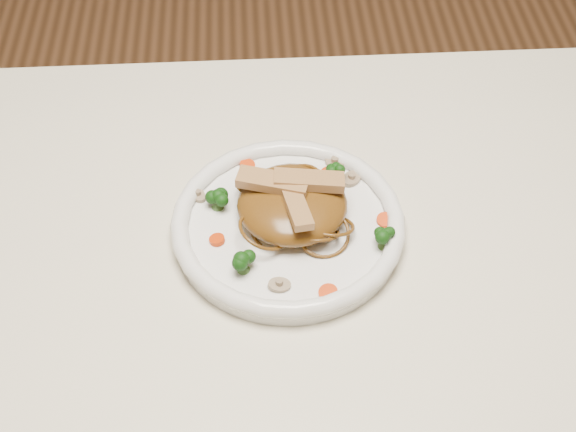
{
  "coord_description": "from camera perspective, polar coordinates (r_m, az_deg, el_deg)",
  "views": [
    {
      "loc": [
        -0.03,
        -0.54,
        1.46
      ],
      "look_at": [
        0.01,
        0.08,
        0.78
      ],
      "focal_mm": 52.43,
      "sensor_mm": 36.0,
      "label": 1
    }
  ],
  "objects": [
    {
      "name": "carrot_0",
      "position": [
        0.98,
        2.83,
        2.89
      ],
      "size": [
        0.02,
        0.02,
        0.0
      ],
      "primitive_type": "cylinder",
      "rotation": [
        0.0,
        0.0,
        -0.07
      ],
      "color": "#D53B07",
      "rests_on": "plate"
    },
    {
      "name": "carrot_3",
      "position": [
        0.99,
        -2.77,
        3.45
      ],
      "size": [
        0.02,
        0.02,
        0.0
      ],
      "primitive_type": "cylinder",
      "rotation": [
        0.0,
        0.0,
        0.37
      ],
      "color": "#D53B07",
      "rests_on": "plate"
    },
    {
      "name": "mushroom_1",
      "position": [
        0.97,
        4.32,
        2.52
      ],
      "size": [
        0.04,
        0.04,
        0.01
      ],
      "primitive_type": "cylinder",
      "rotation": [
        0.0,
        0.0,
        0.83
      ],
      "color": "gray",
      "rests_on": "plate"
    },
    {
      "name": "mushroom_2",
      "position": [
        0.96,
        -6.1,
        1.38
      ],
      "size": [
        0.03,
        0.03,
        0.01
      ],
      "primitive_type": "cylinder",
      "rotation": [
        0.0,
        0.0,
        -0.94
      ],
      "color": "gray",
      "rests_on": "plate"
    },
    {
      "name": "carrot_2",
      "position": [
        0.93,
        6.6,
        -0.27
      ],
      "size": [
        0.02,
        0.02,
        0.0
      ],
      "primitive_type": "cylinder",
      "rotation": [
        0.0,
        0.0,
        0.37
      ],
      "color": "#D53B07",
      "rests_on": "plate"
    },
    {
      "name": "broccoli_1",
      "position": [
        0.94,
        -4.84,
        1.14
      ],
      "size": [
        0.02,
        0.02,
        0.03
      ],
      "primitive_type": null,
      "rotation": [
        0.0,
        0.0,
        -0.0
      ],
      "color": "#0E420D",
      "rests_on": "plate"
    },
    {
      "name": "carrot_1",
      "position": [
        0.91,
        -4.84,
        -1.61
      ],
      "size": [
        0.02,
        0.02,
        0.0
      ],
      "primitive_type": "cylinder",
      "rotation": [
        0.0,
        0.0,
        -0.25
      ],
      "color": "#D53B07",
      "rests_on": "plate"
    },
    {
      "name": "broccoli_2",
      "position": [
        0.87,
        -3.08,
        -3.03
      ],
      "size": [
        0.03,
        0.03,
        0.03
      ],
      "primitive_type": null,
      "rotation": [
        0.0,
        0.0,
        0.21
      ],
      "color": "#0E420D",
      "rests_on": "plate"
    },
    {
      "name": "chicken_a",
      "position": [
        0.91,
        1.44,
        2.42
      ],
      "size": [
        0.08,
        0.03,
        0.01
      ],
      "primitive_type": "cube",
      "rotation": [
        0.0,
        0.0,
        -0.07
      ],
      "color": "tan",
      "rests_on": "noodle_mound"
    },
    {
      "name": "chicken_c",
      "position": [
        0.89,
        0.61,
        0.59
      ],
      "size": [
        0.03,
        0.07,
        0.01
      ],
      "primitive_type": "cube",
      "rotation": [
        0.0,
        0.0,
        4.9
      ],
      "color": "tan",
      "rests_on": "noodle_mound"
    },
    {
      "name": "mushroom_3",
      "position": [
        0.99,
        3.19,
        3.63
      ],
      "size": [
        0.04,
        0.04,
        0.01
      ],
      "primitive_type": "cylinder",
      "rotation": [
        0.0,
        0.0,
        2.25
      ],
      "color": "gray",
      "rests_on": "plate"
    },
    {
      "name": "carrot_4",
      "position": [
        0.86,
        2.75,
        -5.22
      ],
      "size": [
        0.02,
        0.02,
        0.0
      ],
      "primitive_type": "cylinder",
      "rotation": [
        0.0,
        0.0,
        -0.09
      ],
      "color": "#D53B07",
      "rests_on": "plate"
    },
    {
      "name": "plate",
      "position": [
        0.93,
        0.0,
        -0.91
      ],
      "size": [
        0.33,
        0.33,
        0.02
      ],
      "primitive_type": "cylinder",
      "rotation": [
        0.0,
        0.0,
        -0.35
      ],
      "color": "white",
      "rests_on": "table"
    },
    {
      "name": "noodle_mound",
      "position": [
        0.92,
        0.29,
        0.82
      ],
      "size": [
        0.16,
        0.16,
        0.04
      ],
      "primitive_type": "ellipsoid",
      "rotation": [
        0.0,
        0.0,
        0.35
      ],
      "color": "#5E3D11",
      "rests_on": "plate"
    },
    {
      "name": "broccoli_3",
      "position": [
        0.9,
        6.62,
        -1.36
      ],
      "size": [
        0.03,
        0.03,
        0.03
      ],
      "primitive_type": null,
      "rotation": [
        0.0,
        0.0,
        -0.14
      ],
      "color": "#0E420D",
      "rests_on": "plate"
    },
    {
      "name": "mushroom_0",
      "position": [
        0.87,
        -0.6,
        -4.71
      ],
      "size": [
        0.02,
        0.02,
        0.01
      ],
      "primitive_type": "cylinder",
      "rotation": [
        0.0,
        0.0,
        0.02
      ],
      "color": "gray",
      "rests_on": "plate"
    },
    {
      "name": "chicken_b",
      "position": [
        0.91,
        -1.04,
        2.33
      ],
      "size": [
        0.08,
        0.05,
        0.01
      ],
      "primitive_type": "cube",
      "rotation": [
        0.0,
        0.0,
        2.86
      ],
      "color": "tan",
      "rests_on": "noodle_mound"
    },
    {
      "name": "table",
      "position": [
        0.97,
        -0.25,
        -8.64
      ],
      "size": [
        1.2,
        0.8,
        0.75
      ],
      "color": "beige",
      "rests_on": "ground"
    },
    {
      "name": "broccoli_0",
      "position": [
        0.96,
        3.25,
        3.15
      ],
      "size": [
        0.04,
        0.04,
        0.03
      ],
      "primitive_type": null,
      "rotation": [
        0.0,
        0.0,
        -0.25
      ],
      "color": "#0E420D",
      "rests_on": "plate"
    }
  ]
}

